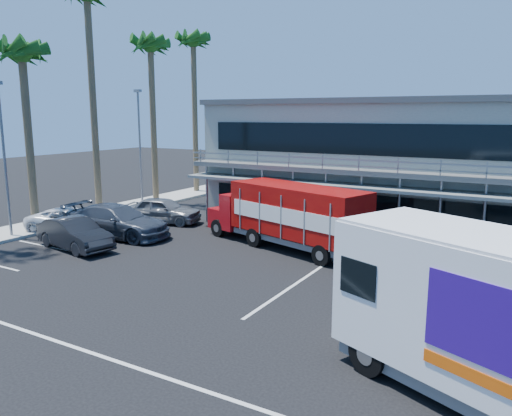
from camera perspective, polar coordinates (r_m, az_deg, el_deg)
The scene contains 15 objects.
ground at distance 18.88m, azimuth -3.59°, elevation -9.34°, with size 120.00×120.00×0.00m, color black.
building at distance 30.60m, azimuth 16.99°, elevation 4.96°, with size 22.40×12.00×7.30m.
curb_strip at distance 33.01m, azimuth -19.75°, elevation -1.10°, with size 3.00×32.00×0.16m, color #A5A399.
palm_c at distance 30.59m, azimuth -25.15°, elevation 14.87°, with size 2.80×2.80×10.75m.
palm_d at distance 34.44m, azimuth -18.70°, elevation 20.76°, with size 2.80×2.80×14.75m.
palm_e at distance 37.29m, azimuth -11.95°, elevation 16.79°, with size 2.80×2.80×12.25m.
palm_f at distance 41.88m, azimuth -7.17°, elevation 17.47°, with size 2.80×2.80×13.25m.
light_pole_near at distance 28.83m, azimuth -26.86°, elevation 5.64°, with size 0.50×0.25×8.09m.
light_pole_far at distance 35.30m, azimuth -13.13°, elevation 7.23°, with size 0.50×0.25×8.09m.
red_truck at distance 24.14m, azimuth 3.66°, elevation -0.67°, with size 9.52×4.79×3.13m.
white_van at distance 12.23m, azimuth 27.07°, elevation -11.66°, with size 8.35×5.65×3.87m.
parked_car_b at distance 25.73m, azimuth -20.00°, elevation -2.78°, with size 1.60×4.59×1.51m, color black.
parked_car_c at distance 29.46m, azimuth -20.30°, elevation -1.32°, with size 2.23×4.84×1.35m, color white.
parked_car_d at distance 27.53m, azimuth -15.58°, elevation -1.45°, with size 2.41×5.93×1.72m, color #343A46.
parked_car_e at distance 30.48m, azimuth -10.59°, elevation -0.24°, with size 1.85×4.60×1.57m, color slate.
Camera 1 is at (9.87, -14.75, 6.46)m, focal length 35.00 mm.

